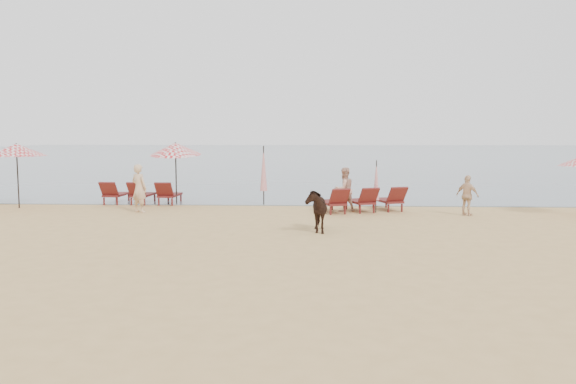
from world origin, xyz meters
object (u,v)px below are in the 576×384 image
(lounger_cluster_right, at_px, (362,200))
(beachgoer_right_b, at_px, (467,195))
(beachgoer_left, at_px, (139,188))
(lounger_cluster_left, at_px, (141,193))
(beachgoer_right_a, at_px, (344,190))
(umbrella_closed_right, at_px, (376,181))
(umbrella_closed_left, at_px, (264,169))
(cow, at_px, (315,210))
(umbrella_open_left_b, at_px, (176,149))
(umbrella_open_left_a, at_px, (16,150))

(lounger_cluster_right, xyz_separation_m, beachgoer_right_b, (3.78, -0.82, 0.28))
(beachgoer_left, xyz_separation_m, beachgoer_right_b, (12.38, -0.28, -0.18))
(lounger_cluster_left, relative_size, beachgoer_right_a, 1.84)
(lounger_cluster_right, distance_m, umbrella_closed_right, 0.94)
(umbrella_closed_left, height_order, cow, umbrella_closed_left)
(umbrella_closed_left, height_order, beachgoer_right_b, umbrella_closed_left)
(beachgoer_right_a, bearing_deg, lounger_cluster_right, 144.08)
(umbrella_open_left_b, height_order, beachgoer_right_b, umbrella_open_left_b)
(beachgoer_left, bearing_deg, lounger_cluster_left, -47.52)
(lounger_cluster_right, bearing_deg, lounger_cluster_left, 148.46)
(beachgoer_left, bearing_deg, umbrella_open_left_a, 15.43)
(lounger_cluster_left, distance_m, lounger_cluster_right, 9.53)
(lounger_cluster_right, relative_size, cow, 2.19)
(lounger_cluster_left, relative_size, umbrella_open_left_a, 1.20)
(umbrella_closed_right, bearing_deg, beachgoer_left, -177.86)
(umbrella_closed_left, xyz_separation_m, beachgoer_right_a, (3.31, -1.86, -0.69))
(umbrella_closed_right, xyz_separation_m, cow, (-2.33, -4.25, -0.56))
(umbrella_open_left_a, distance_m, umbrella_closed_right, 14.48)
(umbrella_closed_left, xyz_separation_m, cow, (2.18, -6.38, -0.88))
(umbrella_open_left_a, relative_size, beachgoer_left, 1.42)
(umbrella_open_left_a, xyz_separation_m, umbrella_closed_right, (14.41, -0.71, -1.13))
(umbrella_closed_left, xyz_separation_m, beachgoer_right_b, (7.80, -2.75, -0.80))
(cow, height_order, beachgoer_right_b, beachgoer_right_b)
(umbrella_closed_left, relative_size, beachgoer_left, 1.35)
(lounger_cluster_left, height_order, umbrella_open_left_a, umbrella_open_left_a)
(umbrella_closed_right, height_order, cow, umbrella_closed_right)
(cow, xyz_separation_m, beachgoer_left, (-6.76, 3.91, 0.26))
(umbrella_open_left_b, relative_size, beachgoer_right_b, 1.84)
(cow, distance_m, beachgoer_right_b, 6.68)
(umbrella_closed_left, height_order, beachgoer_left, umbrella_closed_left)
(lounger_cluster_right, xyz_separation_m, umbrella_open_left_b, (-7.78, 2.01, 1.91))
(beachgoer_right_b, bearing_deg, umbrella_closed_right, 33.40)
(cow, bearing_deg, lounger_cluster_right, 63.13)
(beachgoer_right_b, bearing_deg, lounger_cluster_right, 31.98)
(lounger_cluster_left, height_order, lounger_cluster_right, lounger_cluster_left)
(umbrella_open_left_a, height_order, beachgoer_right_a, umbrella_open_left_a)
(lounger_cluster_right, bearing_deg, umbrella_open_left_a, 158.54)
(umbrella_open_left_b, height_order, beachgoer_left, umbrella_open_left_b)
(umbrella_open_left_b, xyz_separation_m, umbrella_closed_left, (3.77, -0.07, -0.83))
(lounger_cluster_left, bearing_deg, beachgoer_right_b, -9.95)
(umbrella_open_left_a, relative_size, beachgoer_right_b, 1.76)
(cow, height_order, beachgoer_left, beachgoer_left)
(cow, bearing_deg, beachgoer_right_b, 28.39)
(beachgoer_left, distance_m, beachgoer_right_b, 12.38)
(lounger_cluster_left, distance_m, umbrella_open_left_b, 2.45)
(umbrella_open_left_a, bearing_deg, beachgoer_left, -11.34)
(umbrella_closed_left, distance_m, cow, 6.80)
(umbrella_open_left_b, bearing_deg, umbrella_closed_left, 18.55)
(cow, distance_m, beachgoer_right_a, 4.65)
(umbrella_open_left_b, relative_size, umbrella_closed_right, 1.37)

